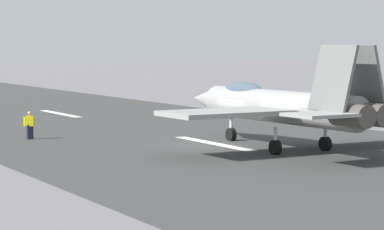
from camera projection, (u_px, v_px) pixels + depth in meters
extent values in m
plane|color=slate|center=(219.00, 145.00, 49.11)|extent=(400.00, 400.00, 0.00)
cube|color=#363736|center=(219.00, 145.00, 49.11)|extent=(240.00, 26.00, 0.02)
cube|color=white|center=(214.00, 143.00, 49.61)|extent=(8.00, 0.70, 0.00)
cube|color=white|center=(60.00, 114.00, 70.95)|extent=(8.00, 0.70, 0.00)
cylinder|color=gray|center=(280.00, 107.00, 46.78)|extent=(12.39, 2.10, 1.74)
cone|color=gray|center=(205.00, 99.00, 53.30)|extent=(2.89, 1.56, 1.48)
ellipsoid|color=#3F5160|center=(243.00, 91.00, 49.72)|extent=(3.63, 1.20, 1.10)
cylinder|color=#47423D|center=(352.00, 115.00, 41.06)|extent=(2.23, 1.16, 1.10)
cylinder|color=#47423D|center=(370.00, 114.00, 41.62)|extent=(2.23, 1.16, 1.10)
cube|color=gray|center=(226.00, 113.00, 43.89)|extent=(3.58, 6.41, 0.24)
cube|color=gray|center=(351.00, 107.00, 47.97)|extent=(3.58, 6.41, 0.24)
cube|color=gray|center=(320.00, 115.00, 40.12)|extent=(2.48, 2.87, 0.16)
cube|color=#5F6260|center=(333.00, 78.00, 41.57)|extent=(2.63, 1.02, 3.14)
cube|color=#5F6260|center=(362.00, 77.00, 42.48)|extent=(2.63, 1.02, 3.14)
cylinder|color=silver|center=(231.00, 129.00, 50.98)|extent=(0.18, 0.18, 1.40)
cylinder|color=black|center=(231.00, 134.00, 51.00)|extent=(0.77, 0.32, 0.76)
cylinder|color=silver|center=(275.00, 141.00, 44.55)|extent=(0.18, 0.18, 1.40)
cylinder|color=black|center=(275.00, 147.00, 44.57)|extent=(0.77, 0.32, 0.76)
cylinder|color=silver|center=(325.00, 138.00, 46.17)|extent=(0.18, 0.18, 1.40)
cylinder|color=black|center=(325.00, 144.00, 46.19)|extent=(0.77, 0.32, 0.76)
cube|color=#1E2338|center=(30.00, 132.00, 51.87)|extent=(0.24, 0.36, 0.87)
cube|color=yellow|center=(30.00, 121.00, 51.82)|extent=(0.43, 0.51, 0.59)
sphere|color=tan|center=(30.00, 113.00, 51.78)|extent=(0.22, 0.22, 0.22)
cylinder|color=yellow|center=(25.00, 122.00, 51.79)|extent=(0.10, 0.10, 0.56)
cylinder|color=yellow|center=(35.00, 122.00, 51.85)|extent=(0.10, 0.10, 0.56)
cone|color=orange|center=(360.00, 127.00, 57.00)|extent=(0.44, 0.44, 0.55)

